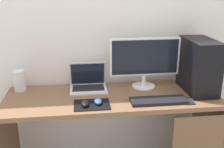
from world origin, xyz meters
The scene contains 11 objects.
wall_back centered at (0.00, 0.33, 1.30)m, with size 4.00×0.05×2.60m.
desk centered at (0.02, -0.01, 0.61)m, with size 1.67×0.58×0.75m.
pc_tower centered at (0.70, 0.03, 0.96)m, with size 0.21×0.40×0.42m, color black.
monitor centered at (0.29, 0.15, 0.98)m, with size 0.58×0.19×0.42m.
laptop centered at (-0.18, 0.17, 0.79)m, with size 0.30×0.22×0.22m.
speaker centered at (-0.73, 0.20, 0.83)m, with size 0.10×0.10×0.17m, color silver.
keyboard centered at (0.33, -0.16, 0.76)m, with size 0.42×0.14×0.02m, color black.
mousepad centered at (-0.17, -0.15, 0.75)m, with size 0.26×0.20×0.01m, color black.
mouse_left centered at (-0.12, -0.14, 0.77)m, with size 0.06×0.10×0.03m, color #2D51B2.
mouse_right centered at (-0.22, -0.17, 0.77)m, with size 0.06×0.10×0.03m, color black.
cell_phone centered at (0.55, -0.17, 0.75)m, with size 0.07×0.13×0.01m, color #232326.
Camera 1 is at (-0.24, -1.93, 1.59)m, focal length 43.21 mm.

